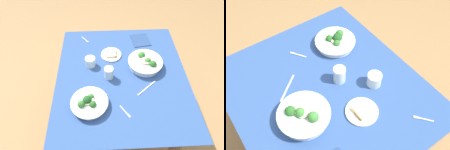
# 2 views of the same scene
# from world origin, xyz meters

# --- Properties ---
(ground_plane) EXTENTS (6.00, 6.00, 0.00)m
(ground_plane) POSITION_xyz_m (0.00, 0.00, 0.00)
(ground_plane) COLOR #9E7547
(dining_table) EXTENTS (1.16, 1.03, 0.74)m
(dining_table) POSITION_xyz_m (0.00, 0.00, 0.62)
(dining_table) COLOR #2D4C84
(dining_table) RESTS_ON ground_plane
(broccoli_bowl_far) EXTENTS (0.26, 0.26, 0.09)m
(broccoli_bowl_far) POSITION_xyz_m (-0.27, 0.25, 0.77)
(broccoli_bowl_far) COLOR white
(broccoli_bowl_far) RESTS_ON dining_table
(broccoli_bowl_near) EXTENTS (0.28, 0.28, 0.10)m
(broccoli_bowl_near) POSITION_xyz_m (0.09, -0.20, 0.77)
(broccoli_bowl_near) COLOR white
(broccoli_bowl_near) RESTS_ON dining_table
(bread_side_plate) EXTENTS (0.18, 0.18, 0.03)m
(bread_side_plate) POSITION_xyz_m (0.23, 0.07, 0.75)
(bread_side_plate) COLOR silver
(bread_side_plate) RESTS_ON dining_table
(water_glass_center) EXTENTS (0.08, 0.08, 0.08)m
(water_glass_center) POSITION_xyz_m (0.12, 0.25, 0.78)
(water_glass_center) COLOR silver
(water_glass_center) RESTS_ON dining_table
(water_glass_side) EXTENTS (0.07, 0.07, 0.10)m
(water_glass_side) POSITION_xyz_m (-0.02, 0.10, 0.79)
(water_glass_side) COLOR silver
(water_glass_side) RESTS_ON dining_table
(fork_by_far_bowl) EXTENTS (0.10, 0.07, 0.00)m
(fork_by_far_bowl) POSITION_xyz_m (-0.33, 0.00, 0.74)
(fork_by_far_bowl) COLOR #B7B7BC
(fork_by_far_bowl) RESTS_ON dining_table
(fork_by_near_bowl) EXTENTS (0.09, 0.07, 0.00)m
(fork_by_near_bowl) POSITION_xyz_m (0.45, 0.31, 0.74)
(fork_by_near_bowl) COLOR #B7B7BC
(fork_by_near_bowl) RESTS_ON dining_table
(table_knife_left) EXTENTS (0.13, 0.16, 0.00)m
(table_knife_left) POSITION_xyz_m (-0.14, -0.18, 0.74)
(table_knife_left) COLOR #B7B7BC
(table_knife_left) RESTS_ON dining_table
(napkin_folded_upper) EXTENTS (0.20, 0.18, 0.01)m
(napkin_folded_upper) POSITION_xyz_m (0.42, -0.21, 0.74)
(napkin_folded_upper) COLOR navy
(napkin_folded_upper) RESTS_ON dining_table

